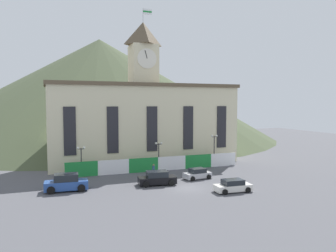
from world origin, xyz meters
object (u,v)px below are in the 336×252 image
(street_lamp_far_right, at_px, (159,149))
(car_white_taxi, at_px, (233,186))
(pedestrian, at_px, (154,170))
(car_blue_van, at_px, (66,183))
(car_black_suv, at_px, (157,178))
(street_lamp_right, at_px, (214,143))
(street_lamp_left, at_px, (81,154))
(car_silver_hatch, at_px, (197,174))

(street_lamp_far_right, bearing_deg, car_white_taxi, -76.29)
(street_lamp_far_right, height_order, pedestrian, street_lamp_far_right)
(street_lamp_far_right, distance_m, car_blue_van, 17.37)
(car_black_suv, bearing_deg, pedestrian, -96.15)
(street_lamp_right, relative_size, car_blue_van, 1.01)
(street_lamp_right, distance_m, car_blue_van, 26.62)
(street_lamp_right, height_order, car_black_suv, street_lamp_right)
(car_white_taxi, height_order, pedestrian, pedestrian)
(street_lamp_left, xyz_separation_m, car_black_suv, (8.69, -9.67, -2.33))
(street_lamp_left, distance_m, street_lamp_far_right, 12.24)
(car_blue_van, distance_m, car_silver_hatch, 17.78)
(car_silver_hatch, xyz_separation_m, pedestrian, (-5.35, 3.63, 0.30))
(street_lamp_far_right, relative_size, car_blue_van, 0.85)
(street_lamp_right, relative_size, pedestrian, 2.89)
(car_silver_hatch, relative_size, pedestrian, 2.23)
(street_lamp_far_right, relative_size, street_lamp_right, 0.84)
(street_lamp_far_right, height_order, car_white_taxi, street_lamp_far_right)
(street_lamp_far_right, distance_m, car_silver_hatch, 9.29)
(pedestrian, bearing_deg, street_lamp_far_right, 11.86)
(car_silver_hatch, bearing_deg, pedestrian, 139.12)
(car_black_suv, bearing_deg, street_lamp_right, -138.25)
(car_blue_van, height_order, car_white_taxi, car_blue_van)
(street_lamp_right, bearing_deg, car_white_taxi, -111.08)
(street_lamp_left, height_order, street_lamp_right, street_lamp_right)
(street_lamp_left, relative_size, car_white_taxi, 0.93)
(street_lamp_left, relative_size, car_black_suv, 0.84)
(street_lamp_right, height_order, car_blue_van, street_lamp_right)
(street_lamp_left, distance_m, pedestrian, 11.11)
(street_lamp_far_right, xyz_separation_m, car_black_suv, (-3.55, -9.67, -2.44))
(car_silver_hatch, relative_size, car_black_suv, 0.80)
(street_lamp_right, bearing_deg, street_lamp_left, 180.00)
(street_lamp_right, distance_m, car_white_taxi, 17.54)
(car_blue_van, relative_size, car_white_taxi, 1.14)
(street_lamp_left, xyz_separation_m, car_blue_van, (-2.65, -8.64, -2.20))
(car_black_suv, height_order, pedestrian, pedestrian)
(car_blue_van, relative_size, car_silver_hatch, 1.28)
(street_lamp_left, relative_size, car_blue_van, 0.82)
(street_lamp_right, height_order, car_white_taxi, street_lamp_right)
(street_lamp_far_right, xyz_separation_m, car_blue_van, (-14.89, -8.64, -2.31))
(street_lamp_left, relative_size, car_silver_hatch, 1.05)
(street_lamp_left, relative_size, street_lamp_far_right, 0.96)
(car_black_suv, xyz_separation_m, pedestrian, (1.09, 4.86, 0.16))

